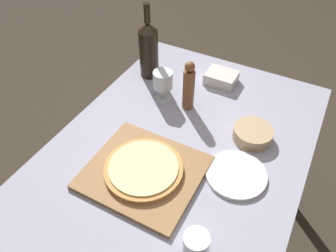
{
  "coord_description": "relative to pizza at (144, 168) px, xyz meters",
  "views": [
    {
      "loc": [
        0.36,
        -0.79,
        1.69
      ],
      "look_at": [
        -0.06,
        0.01,
        0.81
      ],
      "focal_mm": 35.0,
      "sensor_mm": 36.0,
      "label": 1
    }
  ],
  "objects": [
    {
      "name": "ground_plane",
      "position": [
        0.05,
        0.19,
        -0.78
      ],
      "size": [
        12.0,
        12.0,
        0.0
      ],
      "primitive_type": "plane",
      "color": "#382D23"
    },
    {
      "name": "pizza",
      "position": [
        0.0,
        0.0,
        0.0
      ],
      "size": [
        0.28,
        0.28,
        0.02
      ],
      "color": "#C68947",
      "rests_on": "cutting_board"
    },
    {
      "name": "wine_bottle",
      "position": [
        -0.29,
        0.54,
        0.11
      ],
      "size": [
        0.09,
        0.09,
        0.36
      ],
      "color": "black",
      "rests_on": "dining_table"
    },
    {
      "name": "dining_table",
      "position": [
        0.05,
        0.19,
        -0.13
      ],
      "size": [
        0.93,
        1.28,
        0.75
      ],
      "color": "#9393A8",
      "rests_on": "ground_plane"
    },
    {
      "name": "wine_glass",
      "position": [
        -0.14,
        0.41,
        0.07
      ],
      "size": [
        0.09,
        0.09,
        0.14
      ],
      "color": "silver",
      "rests_on": "dining_table"
    },
    {
      "name": "pepper_mill",
      "position": [
        -0.02,
        0.4,
        0.08
      ],
      "size": [
        0.05,
        0.05,
        0.23
      ],
      "color": "brown",
      "rests_on": "dining_table"
    },
    {
      "name": "dinner_plate",
      "position": [
        0.29,
        0.15,
        -0.02
      ],
      "size": [
        0.22,
        0.22,
        0.01
      ],
      "color": "white",
      "rests_on": "dining_table"
    },
    {
      "name": "small_bowl",
      "position": [
        0.29,
        0.35,
        -0.0
      ],
      "size": [
        0.15,
        0.15,
        0.05
      ],
      "color": "tan",
      "rests_on": "dining_table"
    },
    {
      "name": "food_container",
      "position": [
        0.04,
        0.64,
        -0.0
      ],
      "size": [
        0.14,
        0.11,
        0.05
      ],
      "color": "beige",
      "rests_on": "dining_table"
    },
    {
      "name": "cutting_board",
      "position": [
        0.0,
        -0.0,
        -0.02
      ],
      "size": [
        0.39,
        0.36,
        0.02
      ],
      "color": "olive",
      "rests_on": "dining_table"
    },
    {
      "name": "drinking_tumbler",
      "position": [
        0.28,
        -0.18,
        0.01
      ],
      "size": [
        0.08,
        0.08,
        0.09
      ],
      "color": "silver",
      "rests_on": "dining_table"
    }
  ]
}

